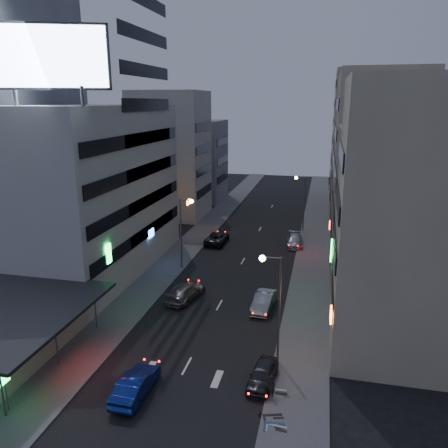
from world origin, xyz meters
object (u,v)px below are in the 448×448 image
(person, at_px, (271,386))
(road_car_blue, at_px, (136,385))
(parked_car_left, at_px, (217,238))
(scooter_silver_b, at_px, (287,382))
(scooter_blue, at_px, (286,415))
(parked_car_right_far, at_px, (295,241))
(scooter_black_b, at_px, (282,406))
(road_car_silver, at_px, (185,292))
(parked_car_right_near, at_px, (263,375))
(parked_car_right_mid, at_px, (264,302))
(scooter_silver_a, at_px, (288,419))

(person, bearing_deg, road_car_blue, 2.82)
(parked_car_left, distance_m, scooter_silver_b, 31.65)
(scooter_blue, bearing_deg, road_car_blue, 81.60)
(parked_car_left, xyz_separation_m, parked_car_right_far, (10.26, 1.13, -0.04))
(scooter_black_b, bearing_deg, road_car_silver, 20.39)
(parked_car_right_near, xyz_separation_m, parked_car_right_far, (0.00, 29.94, 0.03))
(parked_car_right_mid, relative_size, parked_car_left, 0.85)
(parked_car_right_near, distance_m, parked_car_right_mid, 11.01)
(road_car_blue, relative_size, scooter_black_b, 2.63)
(scooter_silver_a, bearing_deg, person, 33.22)
(parked_car_right_far, xyz_separation_m, road_car_silver, (-9.07, -18.61, 0.05))
(road_car_blue, bearing_deg, parked_car_right_mid, -113.74)
(parked_car_right_far, distance_m, scooter_black_b, 32.75)
(road_car_blue, height_order, scooter_black_b, road_car_blue)
(parked_car_right_far, relative_size, scooter_blue, 2.64)
(parked_car_right_far, height_order, road_car_silver, road_car_silver)
(parked_car_right_near, distance_m, road_car_silver, 14.51)
(parked_car_left, distance_m, person, 32.09)
(person, bearing_deg, road_car_silver, -60.75)
(parked_car_right_near, relative_size, road_car_blue, 0.85)
(parked_car_right_far, relative_size, scooter_silver_a, 2.66)
(parked_car_right_mid, distance_m, road_car_blue, 15.31)
(parked_car_right_far, relative_size, scooter_black_b, 2.74)
(scooter_blue, bearing_deg, parked_car_left, 15.38)
(person, height_order, scooter_silver_a, person)
(scooter_silver_b, bearing_deg, scooter_silver_a, -175.06)
(road_car_blue, xyz_separation_m, person, (8.50, 1.68, 0.11))
(parked_car_right_far, xyz_separation_m, scooter_blue, (1.86, -33.52, -0.02))
(parked_car_right_near, relative_size, parked_car_right_far, 0.81)
(person, distance_m, scooter_silver_a, 2.86)
(parked_car_right_near, height_order, parked_car_right_far, parked_car_right_far)
(parked_car_left, distance_m, scooter_blue, 34.59)
(parked_car_right_mid, distance_m, parked_car_right_far, 19.09)
(scooter_blue, bearing_deg, scooter_black_b, 13.69)
(parked_car_right_mid, height_order, scooter_silver_b, parked_car_right_mid)
(scooter_silver_a, distance_m, scooter_silver_b, 3.39)
(parked_car_left, xyz_separation_m, person, (10.96, -30.16, 0.14))
(parked_car_right_far, distance_m, person, 31.30)
(scooter_silver_a, relative_size, scooter_blue, 0.99)
(parked_car_right_mid, xyz_separation_m, road_car_silver, (-7.60, 0.42, 0.01))
(parked_car_right_mid, height_order, road_car_blue, road_car_blue)
(scooter_black_b, bearing_deg, scooter_silver_a, -174.89)
(parked_car_right_near, height_order, scooter_black_b, parked_car_right_near)
(scooter_silver_a, bearing_deg, scooter_black_b, 27.29)
(road_car_silver, bearing_deg, parked_car_right_mid, -170.95)
(parked_car_right_near, distance_m, scooter_black_b, 3.20)
(person, bearing_deg, scooter_blue, 109.13)
(parked_car_right_mid, bearing_deg, person, -75.63)
(person, relative_size, scooter_silver_a, 0.83)
(scooter_silver_a, bearing_deg, road_car_silver, 41.63)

